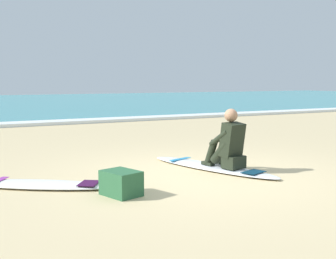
{
  "coord_description": "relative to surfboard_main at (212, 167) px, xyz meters",
  "views": [
    {
      "loc": [
        -3.69,
        -5.62,
        1.47
      ],
      "look_at": [
        0.18,
        1.56,
        0.55
      ],
      "focal_mm": 46.93,
      "sensor_mm": 36.0,
      "label": 1
    }
  ],
  "objects": [
    {
      "name": "surfboard_spare_near",
      "position": [
        -2.79,
        0.1,
        0.0
      ],
      "size": [
        2.09,
        1.68,
        0.08
      ],
      "color": "white",
      "rests_on": "ground"
    },
    {
      "name": "sea",
      "position": [
        -0.36,
        22.42,
        0.01
      ],
      "size": [
        80.0,
        28.0,
        0.1
      ],
      "primitive_type": "cube",
      "color": "teal",
      "rests_on": "ground"
    },
    {
      "name": "ground_plane",
      "position": [
        -0.36,
        -0.36,
        -0.04
      ],
      "size": [
        80.0,
        80.0,
        0.0
      ],
      "primitive_type": "plane",
      "color": "#CCB584"
    },
    {
      "name": "surfer_seated",
      "position": [
        0.11,
        -0.31,
        0.4
      ],
      "size": [
        0.46,
        0.75,
        0.95
      ],
      "color": "black",
      "rests_on": "surfboard_main"
    },
    {
      "name": "beach_bag",
      "position": [
        -1.97,
        -0.85,
        0.12
      ],
      "size": [
        0.48,
        0.56,
        0.32
      ],
      "primitive_type": "cube",
      "rotation": [
        0.0,
        0.0,
        0.29
      ],
      "color": "#285B38",
      "rests_on": "ground"
    },
    {
      "name": "breaking_foam",
      "position": [
        -0.36,
        8.72,
        0.02
      ],
      "size": [
        80.0,
        0.9,
        0.11
      ],
      "primitive_type": "cube",
      "color": "white",
      "rests_on": "ground"
    },
    {
      "name": "surfboard_main",
      "position": [
        0.0,
        0.0,
        0.0
      ],
      "size": [
        1.24,
        2.63,
        0.08
      ],
      "color": "silver",
      "rests_on": "ground"
    }
  ]
}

